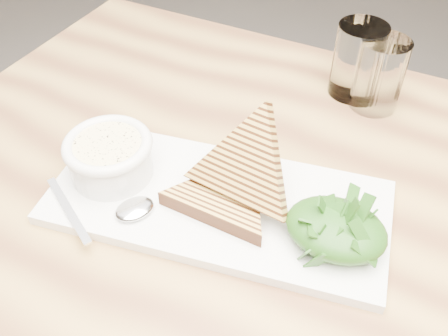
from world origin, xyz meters
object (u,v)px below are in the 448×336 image
at_px(platter, 218,202).
at_px(glass_far, 379,75).
at_px(table_top, 301,217).
at_px(glass_near, 358,60).
at_px(soup_bowl, 111,161).

height_order(platter, glass_far, glass_far).
bearing_deg(table_top, glass_near, 90.57).
bearing_deg(soup_bowl, glass_far, 47.74).
bearing_deg(glass_far, soup_bowl, -132.26).
relative_size(table_top, soup_bowl, 10.76).
xyz_separation_m(soup_bowl, glass_far, (0.28, 0.31, 0.02)).
bearing_deg(soup_bowl, glass_near, 53.80).
bearing_deg(table_top, soup_bowl, -167.10).
height_order(table_top, glass_near, glass_near).
height_order(platter, glass_near, glass_near).
height_order(soup_bowl, glass_near, glass_near).
bearing_deg(glass_near, soup_bowl, -126.20).
bearing_deg(glass_near, platter, -106.95).
xyz_separation_m(platter, soup_bowl, (-0.15, -0.01, 0.03)).
relative_size(table_top, glass_far, 10.20).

